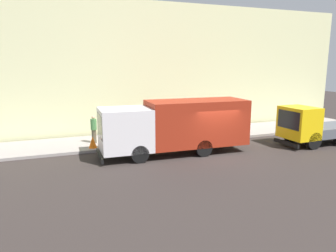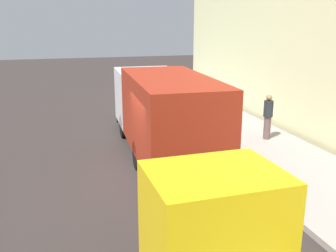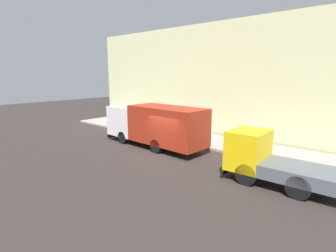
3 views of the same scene
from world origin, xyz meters
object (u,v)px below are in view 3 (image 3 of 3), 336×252
Objects in this scene: large_utility_truck at (154,124)px; pedestrian_walking at (149,120)px; traffic_cone_orange at (137,127)px; street_sign_post at (163,119)px; small_flatbed_truck at (269,160)px; pedestrian_third at (189,123)px; pedestrian_standing at (160,123)px.

large_utility_truck is 5.34m from pedestrian_walking.
traffic_cone_orange is at bearing -170.82° from pedestrian_walking.
traffic_cone_orange is at bearing 85.88° from street_sign_post.
small_flatbed_truck reaches higher than traffic_cone_orange.
street_sign_post is at bearing -160.15° from pedestrian_third.
large_utility_truck is 4.99m from traffic_cone_orange.
pedestrian_third is (5.46, 8.73, -0.04)m from small_flatbed_truck.
pedestrian_walking is at bearing 143.85° from pedestrian_third.
traffic_cone_orange is at bearing 172.80° from pedestrian_standing.
street_sign_post is (-1.03, -1.35, 0.59)m from pedestrian_standing.
pedestrian_standing is 2.57m from pedestrian_third.
pedestrian_standing is 2.37× the size of traffic_cone_orange.
small_flatbed_truck is at bearing -88.98° from pedestrian_walking.
pedestrian_third is (1.24, -2.25, 0.08)m from pedestrian_standing.
street_sign_post is (-1.40, -3.06, 0.54)m from pedestrian_walking.
large_utility_truck is 3.45× the size of street_sign_post.
pedestrian_walking is 4.06m from pedestrian_third.
traffic_cone_orange is at bearing 73.80° from small_flatbed_truck.
traffic_cone_orange is at bearing 64.27° from large_utility_truck.
pedestrian_standing is at bearing 39.52° from large_utility_truck.
large_utility_truck is 4.75× the size of pedestrian_third.
large_utility_truck reaches higher than traffic_cone_orange.
large_utility_truck reaches higher than small_flatbed_truck.
large_utility_truck is at bearing -117.84° from traffic_cone_orange.
small_flatbed_truck reaches higher than pedestrian_standing.
pedestrian_third is at bearing -56.75° from pedestrian_walking.
street_sign_post is at bearing 28.06° from large_utility_truck.
pedestrian_walking is 2.52× the size of traffic_cone_orange.
street_sign_post is (2.03, 0.99, -0.04)m from large_utility_truck.
small_flatbed_truck is at bearing -80.53° from pedestrian_third.
pedestrian_third is 4.71m from traffic_cone_orange.
pedestrian_walking is at bearing 138.49° from pedestrian_standing.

